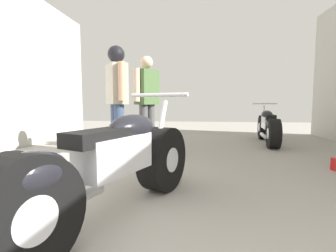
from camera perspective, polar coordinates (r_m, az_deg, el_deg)
The scene contains 5 objects.
ground_plane at distance 3.63m, azimuth 4.72°, elevation -8.71°, with size 16.27×16.27×0.00m, color gray.
motorcycle_maroon_cruiser at distance 1.91m, azimuth -12.65°, elevation -9.29°, with size 1.02×2.01×0.97m.
motorcycle_black_naked at distance 5.80m, azimuth 21.85°, elevation -0.17°, with size 0.57×1.88×0.88m.
mechanic_in_blue at distance 4.80m, azimuth -4.81°, elevation 6.63°, with size 0.44×0.67×1.75m.
mechanic_with_helmet at distance 4.28m, azimuth -11.57°, elevation 7.96°, with size 0.48×0.65×1.81m.
Camera 1 is at (0.07, -0.13, 0.88)m, focal length 26.79 mm.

